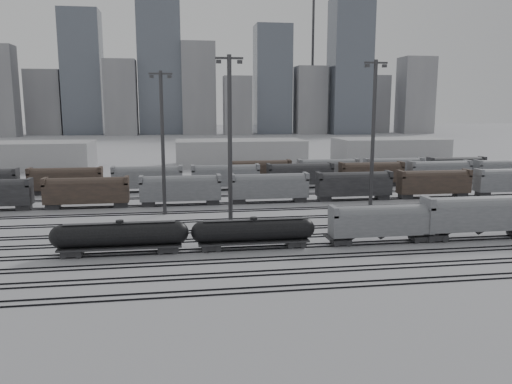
{
  "coord_description": "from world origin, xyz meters",
  "views": [
    {
      "loc": [
        -9.2,
        -61.45,
        18.38
      ],
      "look_at": [
        3.68,
        21.27,
        4.0
      ],
      "focal_mm": 35.0,
      "sensor_mm": 36.0,
      "label": 1
    }
  ],
  "objects": [
    {
      "name": "tank_car_a",
      "position": [
        -16.69,
        1.0,
        2.43
      ],
      "size": [
        17.01,
        2.84,
        4.2
      ],
      "color": "black",
      "rests_on": "ground"
    },
    {
      "name": "tank_car_b",
      "position": [
        0.23,
        1.0,
        2.33
      ],
      "size": [
        16.27,
        2.71,
        4.02
      ],
      "color": "black",
      "rests_on": "ground"
    },
    {
      "name": "light_mast_b",
      "position": [
        -11.8,
        24.19,
        12.84
      ],
      "size": [
        3.87,
        0.62,
        24.21
      ],
      "color": "#353537",
      "rests_on": "ground"
    },
    {
      "name": "warehouse_left",
      "position": [
        -60.0,
        95.0,
        4.0
      ],
      "size": [
        50.0,
        18.0,
        8.0
      ],
      "primitive_type": "cube",
      "color": "#A5A5A7",
      "rests_on": "ground"
    },
    {
      "name": "bg_string_mid",
      "position": [
        18.0,
        48.0,
        2.8
      ],
      "size": [
        151.0,
        3.0,
        5.6
      ],
      "color": "black",
      "rests_on": "ground"
    },
    {
      "name": "tracks",
      "position": [
        0.0,
        17.5,
        0.08
      ],
      "size": [
        220.0,
        71.5,
        0.16
      ],
      "color": "black",
      "rests_on": "ground"
    },
    {
      "name": "skyline",
      "position": [
        10.84,
        280.0,
        34.73
      ],
      "size": [
        316.0,
        22.4,
        95.0
      ],
      "color": "#939396",
      "rests_on": "ground"
    },
    {
      "name": "bg_string_near",
      "position": [
        8.0,
        32.0,
        2.8
      ],
      "size": [
        151.0,
        3.0,
        5.6
      ],
      "color": "gray",
      "rests_on": "ground"
    },
    {
      "name": "hopper_car_a",
      "position": [
        17.75,
        1.0,
        3.16
      ],
      "size": [
        14.32,
        2.85,
        5.12
      ],
      "color": "black",
      "rests_on": "ground"
    },
    {
      "name": "crane_right",
      "position": [
        91.26,
        305.0,
        57.39
      ],
      "size": [
        42.0,
        1.8,
        100.0
      ],
      "color": "#353537",
      "rests_on": "ground"
    },
    {
      "name": "hopper_car_b",
      "position": [
        32.21,
        1.0,
        3.66
      ],
      "size": [
        16.56,
        3.29,
        5.92
      ],
      "color": "black",
      "rests_on": "ground"
    },
    {
      "name": "crane_left",
      "position": [
        -28.74,
        305.0,
        57.39
      ],
      "size": [
        42.0,
        1.8,
        100.0
      ],
      "color": "#353537",
      "rests_on": "ground"
    },
    {
      "name": "ground",
      "position": [
        0.0,
        0.0,
        0.0
      ],
      "size": [
        900.0,
        900.0,
        0.0
      ],
      "primitive_type": "plane",
      "color": "silver",
      "rests_on": "ground"
    },
    {
      "name": "warehouse_mid",
      "position": [
        10.0,
        95.0,
        4.0
      ],
      "size": [
        40.0,
        18.0,
        8.0
      ],
      "primitive_type": "cube",
      "color": "#A5A5A7",
      "rests_on": "ground"
    },
    {
      "name": "warehouse_right",
      "position": [
        60.0,
        95.0,
        4.0
      ],
      "size": [
        35.0,
        18.0,
        8.0
      ],
      "primitive_type": "cube",
      "color": "#A5A5A7",
      "rests_on": "ground"
    },
    {
      "name": "bg_string_far",
      "position": [
        35.5,
        56.0,
        2.8
      ],
      "size": [
        66.0,
        3.0,
        5.6
      ],
      "color": "#4A3A2F",
      "rests_on": "ground"
    },
    {
      "name": "light_mast_c",
      "position": [
        -1.54,
        13.22,
        13.72
      ],
      "size": [
        4.14,
        0.66,
        25.86
      ],
      "color": "#353537",
      "rests_on": "ground"
    },
    {
      "name": "light_mast_d",
      "position": [
        25.25,
        23.73,
        14.03
      ],
      "size": [
        4.23,
        0.68,
        26.45
      ],
      "color": "#353537",
      "rests_on": "ground"
    }
  ]
}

